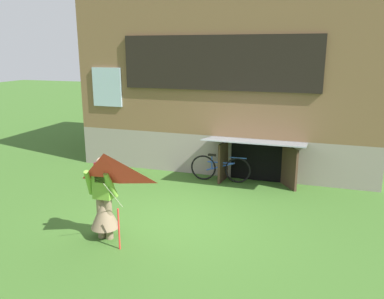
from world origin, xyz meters
name	(u,v)px	position (x,y,z in m)	size (l,w,h in m)	color
ground_plane	(179,219)	(0.00, 0.00, 0.00)	(60.00, 60.00, 0.00)	#386023
log_house	(236,76)	(0.00, 5.24, 2.59)	(8.29, 5.60, 5.17)	gray
person	(104,205)	(-1.01, -1.19, 0.65)	(0.61, 0.52, 1.54)	#7F6B51
kite	(105,181)	(-0.62, -1.73, 1.33)	(1.08, 0.99, 1.70)	red
bicycle_blue	(220,168)	(0.20, 2.59, 0.35)	(1.60, 0.14, 0.73)	black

